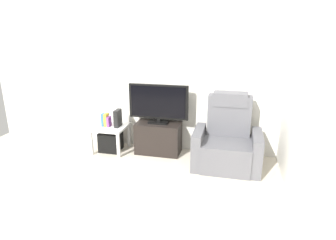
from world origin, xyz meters
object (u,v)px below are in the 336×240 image
object	(u,v)px
book_middle	(106,120)
game_console	(118,118)
television	(158,103)
recliner_armchair	(227,142)
side_table	(110,130)
book_rightmost	(109,121)
book_leftmost	(103,120)
subwoofer_box	(111,141)
tv_stand	(158,138)

from	to	relation	value
book_middle	game_console	world-z (taller)	game_console
game_console	television	bearing A→B (deg)	9.46
recliner_armchair	side_table	xyz separation A→B (m)	(-1.93, 0.11, -0.00)
book_middle	side_table	bearing A→B (deg)	23.83
side_table	television	bearing A→B (deg)	8.48
television	book_middle	distance (m)	0.92
book_middle	book_rightmost	xyz separation A→B (m)	(0.04, 0.00, -0.03)
book_middle	television	bearing A→B (deg)	9.35
book_leftmost	book_rightmost	bearing A→B (deg)	0.00
recliner_armchair	book_rightmost	bearing A→B (deg)	-178.75
book_rightmost	subwoofer_box	bearing A→B (deg)	81.20
side_table	book_rightmost	bearing A→B (deg)	-98.80
subwoofer_box	book_middle	world-z (taller)	book_middle
tv_stand	recliner_armchair	bearing A→B (deg)	-10.88
recliner_armchair	side_table	distance (m)	1.94
side_table	book_rightmost	xyz separation A→B (m)	(-0.00, -0.02, 0.15)
tv_stand	television	distance (m)	0.59
television	game_console	size ratio (longest dim) A/B	3.42
television	book_middle	bearing A→B (deg)	-170.65
tv_stand	recliner_armchair	world-z (taller)	recliner_armchair
recliner_armchair	book_middle	world-z (taller)	recliner_armchair
book_rightmost	side_table	bearing A→B (deg)	81.20
game_console	side_table	bearing A→B (deg)	-176.05
tv_stand	game_console	world-z (taller)	game_console
tv_stand	subwoofer_box	xyz separation A→B (m)	(-0.81, -0.10, -0.09)
subwoofer_box	book_leftmost	xyz separation A→B (m)	(-0.10, -0.02, 0.38)
book_middle	book_rightmost	bearing A→B (deg)	0.00
side_table	subwoofer_box	world-z (taller)	side_table
television	recliner_armchair	world-z (taller)	television
subwoofer_box	book_middle	bearing A→B (deg)	-156.17
tv_stand	side_table	distance (m)	0.82
subwoofer_box	book_leftmost	bearing A→B (deg)	-168.69
television	book_middle	size ratio (longest dim) A/B	4.44
television	book_rightmost	bearing A→B (deg)	-170.18
book_rightmost	game_console	size ratio (longest dim) A/B	0.59
book_leftmost	television	bearing A→B (deg)	8.80
subwoofer_box	recliner_armchair	bearing A→B (deg)	-3.38
television	book_leftmost	world-z (taller)	television
book_middle	recliner_armchair	bearing A→B (deg)	-2.73
subwoofer_box	book_middle	xyz separation A→B (m)	(-0.05, -0.02, 0.38)
side_table	book_middle	size ratio (longest dim) A/B	2.47
side_table	book_middle	world-z (taller)	book_middle
tv_stand	recliner_armchair	distance (m)	1.15
book_middle	book_leftmost	bearing A→B (deg)	180.00
subwoofer_box	book_rightmost	xyz separation A→B (m)	(-0.00, -0.02, 0.36)
tv_stand	side_table	world-z (taller)	tv_stand
recliner_armchair	game_console	xyz separation A→B (m)	(-1.79, 0.12, 0.21)
television	side_table	size ratio (longest dim) A/B	1.80
television	subwoofer_box	size ratio (longest dim) A/B	2.95
book_leftmost	tv_stand	bearing A→B (deg)	7.62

